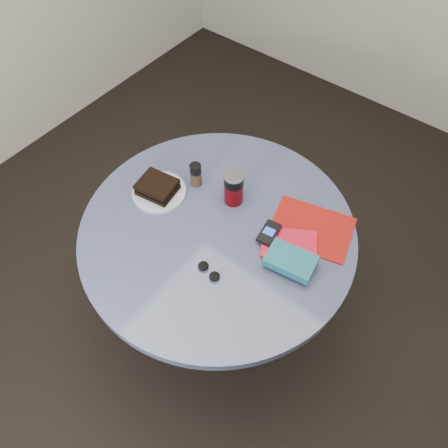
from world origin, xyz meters
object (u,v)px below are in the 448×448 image
Objects in this scene: pepper_grinder at (196,175)px; mp3_player at (269,233)px; soda_can at (234,188)px; novel at (291,261)px; red_book at (289,244)px; headphones at (209,271)px; table at (218,252)px; magazine at (311,228)px; plate at (159,192)px; sandwich at (157,187)px.

pepper_grinder is 0.97× the size of mp3_player.
soda_can is 0.17m from pepper_grinder.
pepper_grinder reaches higher than novel.
pepper_grinder is at bearing 145.83° from red_book.
headphones is (0.12, -0.30, -0.06)m from soda_can.
red_book is at bearing -3.44° from pepper_grinder.
pepper_grinder is (-0.20, 0.12, 0.22)m from table.
magazine is 0.18m from novel.
plate is 0.40m from headphones.
headphones is (0.37, -0.15, -0.03)m from sandwich.
mp3_player reaches higher than table.
soda_can is 0.85× the size of novel.
mp3_player is at bearing -143.21° from magazine.
table is 6.14× the size of novel.
plate is at bearing 174.39° from novel.
pepper_grinder is 0.44m from red_book.
plate is 2.02× the size of pepper_grinder.
magazine is (0.55, 0.21, -0.03)m from sandwich.
soda_can is at bearing 112.51° from headphones.
table is at bearing 2.03° from sandwich.
mp3_player is (0.45, 0.09, -0.01)m from sandwich.
soda_can is at bearing 151.71° from novel.
pepper_grinder is 0.37m from mp3_player.
novel is (0.57, 0.03, -0.00)m from sandwich.
red_book is 1.17× the size of novel.
headphones is (0.29, -0.28, -0.04)m from pepper_grinder.
novel is 0.27m from headphones.
mp3_player is at bearing -16.82° from soda_can.
pepper_grinder is at bearing 149.24° from table.
novel is 1.68× the size of headphones.
table is at bearing -30.76° from pepper_grinder.
table is 9.83× the size of pepper_grinder.
sandwich is 1.49× the size of pepper_grinder.
mp3_player reaches higher than plate.
plate reaches higher than magazine.
plate is 2.13× the size of headphones.
red_book is 0.08m from novel.
magazine is 0.41m from headphones.
headphones is at bearing -22.22° from sandwich.
red_book is at bearing 20.12° from table.
novel reaches higher than mp3_player.
table is 0.31m from pepper_grinder.
headphones is (0.09, -0.16, 0.17)m from table.
plate is 0.57m from novel.
red_book is at bearing -9.97° from soda_can.
mp3_player is (0.20, -0.06, -0.04)m from soda_can.
sandwich is at bearing -173.36° from magazine.
table is 0.34m from sandwich.
red_book is (-0.02, -0.11, 0.01)m from magazine.
magazine is at bearing 10.67° from pepper_grinder.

